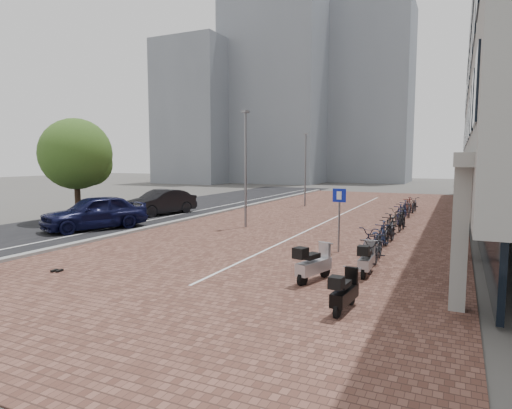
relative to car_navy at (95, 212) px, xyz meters
The scene contains 18 objects.
ground 8.12m from the car_navy, 23.18° to the right, with size 140.00×140.00×0.00m, color #474442.
plaza_brick 12.94m from the car_navy, 43.12° to the left, with size 14.50×42.00×0.04m, color brown.
street_asphalt 9.00m from the car_navy, 100.14° to the left, with size 8.00×50.00×0.03m, color black.
curb 9.16m from the car_navy, 75.25° to the left, with size 0.35×42.00×0.14m, color gray.
lane_line 8.87m from the car_navy, 87.26° to the left, with size 0.12×44.00×0.00m, color white.
parking_line 13.08m from the car_navy, 42.52° to the left, with size 0.10×30.00×0.00m, color white.
bg_towers 48.10m from the car_navy, 98.59° to the left, with size 33.00×23.00×32.00m.
car_navy is the anchor object (origin of this frame).
car_dark 6.05m from the car_navy, 95.72° to the left, with size 1.64×4.72×1.55m, color black.
shoes 8.43m from the car_navy, 52.56° to the right, with size 0.33×0.28×0.08m, color black, non-canonical shape.
scooter_front 14.08m from the car_navy, 12.20° to the right, with size 0.46×1.47×1.01m, color #A6A7AC, non-canonical shape.
scooter_mid 15.29m from the car_navy, 24.51° to the right, with size 0.44×1.40×0.96m, color black, non-canonical shape.
scooter_back 13.27m from the car_navy, 18.96° to the right, with size 0.50×1.58×1.09m, color #B8B8BE, non-canonical shape.
parking_sign 12.22m from the car_navy, ahead, with size 0.50×0.10×2.38m.
lamp_near 7.70m from the car_navy, 29.53° to the left, with size 0.12×0.12×5.79m, color slate.
lamp_far 15.65m from the car_navy, 67.32° to the left, with size 0.12×0.12×5.26m, color gray.
street_tree 4.48m from the car_navy, 147.22° to the left, with size 3.91×3.91×5.69m.
bike_row 14.75m from the car_navy, 23.47° to the left, with size 1.33×18.10×1.05m.
Camera 1 is at (8.73, -12.73, 3.47)m, focal length 30.63 mm.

